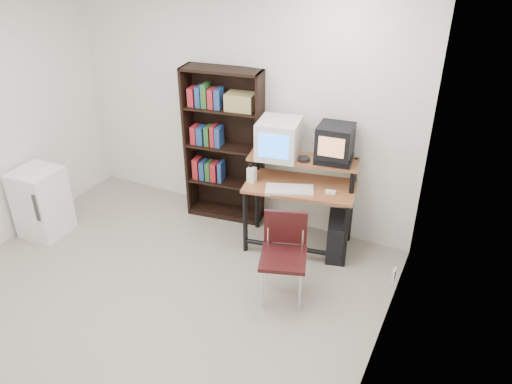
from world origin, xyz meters
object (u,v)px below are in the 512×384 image
at_px(school_chair, 284,248).
at_px(crt_tv, 335,141).
at_px(pc_tower, 337,236).
at_px(computer_desk, 300,189).
at_px(bookshelf, 225,144).
at_px(mini_fridge, 42,202).
at_px(crt_monitor, 279,139).

bearing_deg(school_chair, crt_tv, 64.51).
relative_size(pc_tower, school_chair, 0.55).
xyz_separation_m(computer_desk, school_chair, (0.17, -0.79, -0.17)).
xyz_separation_m(crt_tv, pc_tower, (0.14, -0.12, -1.00)).
xyz_separation_m(school_chair, bookshelf, (-1.17, 1.03, 0.39)).
bearing_deg(mini_fridge, pc_tower, 15.84).
bearing_deg(crt_tv, mini_fridge, -163.68).
distance_m(crt_tv, school_chair, 1.17).
xyz_separation_m(crt_monitor, school_chair, (0.44, -0.84, -0.66)).
height_order(crt_tv, school_chair, crt_tv).
relative_size(computer_desk, mini_fridge, 1.56).
relative_size(crt_monitor, pc_tower, 1.04).
distance_m(bookshelf, mini_fridge, 2.09).
bearing_deg(pc_tower, crt_tv, 125.69).
bearing_deg(crt_tv, crt_monitor, -175.96).
relative_size(computer_desk, crt_tv, 3.28).
xyz_separation_m(bookshelf, mini_fridge, (-1.60, -1.24, -0.51)).
height_order(computer_desk, bookshelf, bookshelf).
distance_m(computer_desk, mini_fridge, 2.81).
height_order(computer_desk, mini_fridge, computer_desk).
bearing_deg(crt_monitor, mini_fridge, -165.39).
xyz_separation_m(crt_monitor, pc_tower, (0.69, -0.02, -0.95)).
xyz_separation_m(pc_tower, bookshelf, (-1.43, 0.21, 0.69)).
relative_size(crt_tv, school_chair, 0.44).
relative_size(computer_desk, bookshelf, 0.68).
relative_size(crt_monitor, bookshelf, 0.27).
xyz_separation_m(crt_tv, bookshelf, (-1.28, 0.10, -0.31)).
bearing_deg(computer_desk, pc_tower, -7.70).
distance_m(computer_desk, crt_monitor, 0.56).
bearing_deg(crt_monitor, pc_tower, -11.71).
bearing_deg(mini_fridge, school_chair, 1.53).
distance_m(school_chair, mini_fridge, 2.78).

